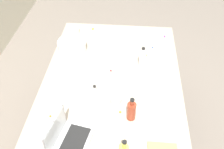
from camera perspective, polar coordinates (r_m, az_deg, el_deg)
ground_plane at (r=2.90m, az=0.00°, el=-13.85°), size 12.00×12.00×0.00m
island_counter at (r=2.54m, az=0.00°, el=-8.27°), size 1.76×1.20×0.90m
laptop at (r=1.79m, az=-10.22°, el=-14.13°), size 0.35×0.28×0.22m
mixing_bowl_large at (r=2.50m, az=-9.04°, el=6.47°), size 0.28×0.28×0.12m
bottle_vinegar at (r=2.31m, az=6.93°, el=3.66°), size 0.06×0.06×0.20m
bottle_soy at (r=1.86m, az=4.44°, el=-8.21°), size 0.07×0.07×0.21m
ramekin_small at (r=2.01m, az=0.85°, el=-5.60°), size 0.10×0.10×0.05m
ramekin_medium at (r=2.80m, az=-8.50°, el=9.97°), size 0.11×0.11×0.05m
ramekin_wide at (r=2.75m, az=-0.63°, el=9.74°), size 0.09×0.09×0.04m
kitchen_timer at (r=2.07m, az=-3.97°, el=-3.41°), size 0.07×0.07×0.08m
candy_0 at (r=1.98m, az=-13.89°, el=-9.19°), size 0.01×0.01×0.01m
candy_1 at (r=2.75m, az=11.90°, el=8.49°), size 0.02×0.02×0.02m
candy_2 at (r=2.57m, az=-9.49°, el=6.03°), size 0.02×0.02×0.02m
candy_3 at (r=2.58m, az=9.25°, el=6.16°), size 0.01×0.01×0.01m
candy_4 at (r=2.83m, az=-4.38°, el=10.33°), size 0.02×0.02×0.02m
candy_5 at (r=1.95m, az=1.89°, el=-8.51°), size 0.02×0.02×0.02m
candy_6 at (r=2.46m, az=7.73°, el=4.39°), size 0.02×0.02×0.02m
candy_7 at (r=2.27m, az=-0.27°, el=0.90°), size 0.02×0.02×0.02m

